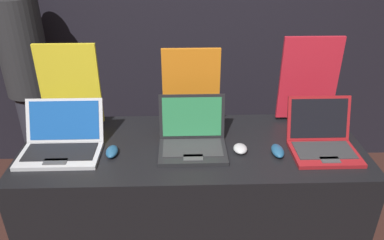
# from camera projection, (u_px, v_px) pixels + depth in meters

# --- Properties ---
(wall_back) EXTENTS (8.00, 0.05, 2.80)m
(wall_back) POSITION_uv_depth(u_px,v_px,m) (187.00, 9.00, 3.02)
(wall_back) COLOR black
(wall_back) RESTS_ON ground_plane
(display_counter) EXTENTS (1.78, 0.68, 0.99)m
(display_counter) POSITION_uv_depth(u_px,v_px,m) (192.00, 216.00, 2.20)
(display_counter) COLOR black
(display_counter) RESTS_ON ground_plane
(laptop_front) EXTENTS (0.40, 0.33, 0.23)m
(laptop_front) POSITION_uv_depth(u_px,v_px,m) (62.00, 141.00, 1.90)
(laptop_front) COLOR #B7B7BC
(laptop_front) RESTS_ON display_counter
(mouse_front) EXTENTS (0.06, 0.11, 0.04)m
(mouse_front) POSITION_uv_depth(u_px,v_px,m) (112.00, 152.00, 1.88)
(mouse_front) COLOR navy
(mouse_front) RESTS_ON display_counter
(promo_stand_front) EXTENTS (0.33, 0.07, 0.48)m
(promo_stand_front) POSITION_uv_depth(u_px,v_px,m) (70.00, 88.00, 2.06)
(promo_stand_front) COLOR black
(promo_stand_front) RESTS_ON display_counter
(laptop_middle) EXTENTS (0.34, 0.29, 0.26)m
(laptop_middle) POSITION_uv_depth(u_px,v_px,m) (192.00, 138.00, 1.92)
(laptop_middle) COLOR black
(laptop_middle) RESTS_ON display_counter
(mouse_middle) EXTENTS (0.07, 0.09, 0.04)m
(mouse_middle) POSITION_uv_depth(u_px,v_px,m) (240.00, 149.00, 1.91)
(mouse_middle) COLOR #B2B2B7
(mouse_middle) RESTS_ON display_counter
(promo_stand_middle) EXTENTS (0.31, 0.07, 0.46)m
(promo_stand_middle) POSITION_uv_depth(u_px,v_px,m) (191.00, 91.00, 2.04)
(promo_stand_middle) COLOR black
(promo_stand_middle) RESTS_ON display_counter
(laptop_back) EXTENTS (0.33, 0.31, 0.25)m
(laptop_back) POSITION_uv_depth(u_px,v_px,m) (322.00, 140.00, 1.91)
(laptop_back) COLOR maroon
(laptop_back) RESTS_ON display_counter
(mouse_back) EXTENTS (0.06, 0.12, 0.04)m
(mouse_back) POSITION_uv_depth(u_px,v_px,m) (278.00, 151.00, 1.89)
(mouse_back) COLOR navy
(mouse_back) RESTS_ON display_counter
(promo_stand_back) EXTENTS (0.33, 0.07, 0.50)m
(promo_stand_back) POSITION_uv_depth(u_px,v_px,m) (308.00, 82.00, 2.11)
(promo_stand_back) COLOR black
(promo_stand_back) RESTS_ON display_counter
(person_bystander) EXTENTS (0.34, 0.34, 1.79)m
(person_bystander) POSITION_uv_depth(u_px,v_px,m) (30.00, 84.00, 2.87)
(person_bystander) COLOR #282833
(person_bystander) RESTS_ON ground_plane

